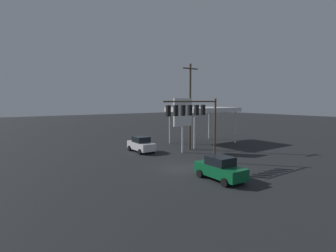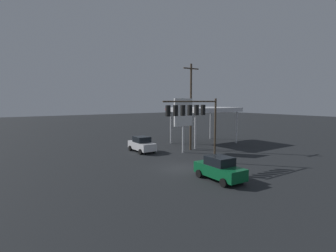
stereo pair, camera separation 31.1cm
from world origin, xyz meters
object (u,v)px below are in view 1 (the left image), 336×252
(utility_pole, at_px, (190,105))
(price_sign, at_px, (183,114))
(traffic_signal_assembly, at_px, (194,114))
(sedan_far, at_px, (220,168))
(sedan_waiting, at_px, (141,144))

(utility_pole, distance_m, price_sign, 2.40)
(traffic_signal_assembly, bearing_deg, sedan_far, 75.61)
(sedan_far, bearing_deg, price_sign, 159.30)
(sedan_waiting, relative_size, sedan_far, 0.99)
(utility_pole, xyz_separation_m, sedan_waiting, (5.89, -2.43, -4.86))
(utility_pole, xyz_separation_m, price_sign, (1.95, 0.90, -1.08))
(utility_pole, relative_size, sedan_far, 2.46)
(sedan_far, bearing_deg, traffic_signal_assembly, 168.47)
(utility_pole, relative_size, sedan_waiting, 2.48)
(traffic_signal_assembly, distance_m, sedan_far, 6.32)
(utility_pole, distance_m, sedan_far, 14.08)
(sedan_waiting, distance_m, sedan_far, 13.91)
(price_sign, relative_size, sedan_waiting, 1.49)
(price_sign, relative_size, sedan_far, 1.48)
(price_sign, height_order, sedan_far, price_sign)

